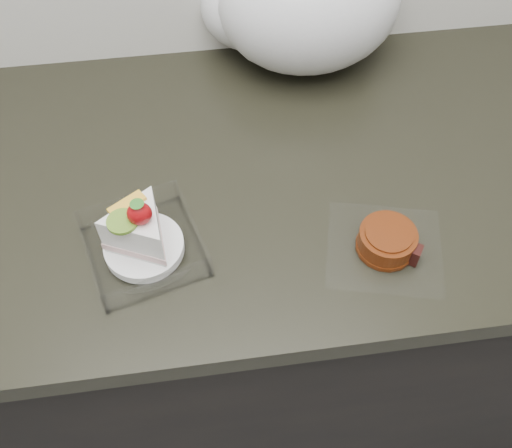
% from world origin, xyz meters
% --- Properties ---
extents(counter, '(2.04, 0.64, 0.90)m').
position_xyz_m(counter, '(0.00, 1.69, 0.45)').
color(counter, black).
rests_on(counter, ground).
extents(cake_tray, '(0.19, 0.19, 0.12)m').
position_xyz_m(cake_tray, '(-0.06, 1.55, 0.93)').
color(cake_tray, white).
rests_on(cake_tray, counter).
extents(mooncake_wrap, '(0.20, 0.19, 0.04)m').
position_xyz_m(mooncake_wrap, '(0.28, 1.51, 0.92)').
color(mooncake_wrap, white).
rests_on(mooncake_wrap, counter).
extents(plastic_bag, '(0.39, 0.32, 0.29)m').
position_xyz_m(plastic_bag, '(0.23, 1.95, 1.02)').
color(plastic_bag, white).
rests_on(plastic_bag, counter).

